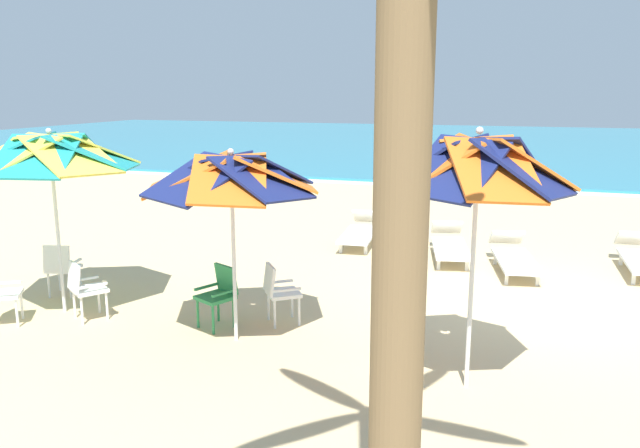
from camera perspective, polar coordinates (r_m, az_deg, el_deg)
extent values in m
plane|color=#D3B784|center=(10.39, 18.85, -6.78)|extent=(80.00, 80.00, 0.00)
cube|color=teal|center=(39.82, 18.57, 6.93)|extent=(80.00, 36.00, 0.10)
cube|color=white|center=(21.63, 18.65, 2.89)|extent=(80.00, 0.70, 0.01)
cylinder|color=silver|center=(6.98, 13.62, -5.71)|extent=(0.05, 0.05, 2.31)
cube|color=orange|center=(6.87, 18.11, 5.31)|extent=(1.12, 1.05, 0.58)
cube|color=navy|center=(7.14, 15.98, 5.68)|extent=(1.07, 1.07, 0.58)
cube|color=orange|center=(7.17, 12.96, 5.86)|extent=(1.05, 1.12, 0.58)
cube|color=navy|center=(6.93, 10.55, 5.76)|extent=(1.07, 1.07, 0.58)
cube|color=orange|center=(6.56, 10.10, 5.42)|extent=(1.12, 1.05, 0.58)
cube|color=navy|center=(6.27, 12.17, 5.02)|extent=(1.07, 1.07, 0.58)
cube|color=orange|center=(6.24, 15.62, 4.82)|extent=(1.05, 1.12, 0.58)
cube|color=navy|center=(6.50, 18.09, 4.94)|extent=(1.07, 1.07, 0.58)
sphere|color=silver|center=(6.67, 14.35, 8.26)|extent=(0.08, 0.08, 0.08)
cube|color=white|center=(7.36, 6.95, -10.42)|extent=(0.49, 0.49, 0.05)
cube|color=white|center=(7.09, 6.85, -9.35)|extent=(0.43, 0.14, 0.40)
cube|color=white|center=(7.34, 5.39, -9.53)|extent=(0.08, 0.40, 0.03)
cube|color=white|center=(7.31, 8.55, -9.71)|extent=(0.08, 0.40, 0.03)
cylinder|color=white|center=(7.63, 5.68, -11.45)|extent=(0.04, 0.04, 0.41)
cylinder|color=white|center=(7.60, 8.37, -11.60)|extent=(0.04, 0.04, 0.41)
cylinder|color=white|center=(7.31, 5.37, -12.54)|extent=(0.04, 0.04, 0.41)
cylinder|color=white|center=(7.28, 8.19, -12.71)|extent=(0.04, 0.04, 0.41)
cylinder|color=silver|center=(8.18, -7.84, -3.67)|extent=(0.05, 0.05, 2.08)
cube|color=orange|center=(7.92, -4.12, 4.63)|extent=(1.30, 1.19, 0.52)
cube|color=navy|center=(8.31, -5.25, 4.96)|extent=(1.21, 1.25, 0.52)
cube|color=orange|center=(8.48, -7.86, 5.04)|extent=(1.19, 1.30, 0.52)
cube|color=navy|center=(8.35, -10.59, 4.85)|extent=(1.25, 1.21, 0.52)
cube|color=orange|center=(7.99, -12.02, 4.46)|extent=(1.30, 1.19, 0.52)
cube|color=navy|center=(7.59, -11.19, 4.10)|extent=(1.21, 1.25, 0.52)
cube|color=orange|center=(7.40, -8.35, 3.99)|extent=(1.19, 1.30, 0.52)
cube|color=navy|center=(7.54, -5.32, 4.22)|extent=(1.25, 1.21, 0.52)
sphere|color=silver|center=(7.91, -8.15, 6.57)|extent=(0.08, 0.08, 0.08)
cube|color=#2D8C4C|center=(8.83, -9.53, -6.61)|extent=(0.59, 0.59, 0.05)
cube|color=#2D8C4C|center=(8.87, -8.55, -4.95)|extent=(0.42, 0.27, 0.40)
cube|color=#2D8C4C|center=(8.64, -8.76, -6.23)|extent=(0.21, 0.37, 0.03)
cube|color=#2D8C4C|center=(8.95, -10.33, -5.64)|extent=(0.21, 0.37, 0.03)
cylinder|color=#2D8C4C|center=(8.67, -9.71, -8.60)|extent=(0.04, 0.04, 0.41)
cylinder|color=#2D8C4C|center=(8.94, -11.07, -8.00)|extent=(0.04, 0.04, 0.41)
cylinder|color=#2D8C4C|center=(8.87, -7.87, -8.05)|extent=(0.04, 0.04, 0.41)
cylinder|color=#2D8C4C|center=(9.13, -9.26, -7.49)|extent=(0.04, 0.04, 0.41)
cube|color=white|center=(8.89, -3.35, -6.32)|extent=(0.62, 0.62, 0.05)
cube|color=white|center=(8.77, -4.64, -5.05)|extent=(0.33, 0.39, 0.40)
cube|color=white|center=(9.04, -3.70, -5.27)|extent=(0.34, 0.27, 0.03)
cube|color=white|center=(8.67, -3.01, -6.03)|extent=(0.34, 0.27, 0.03)
cylinder|color=white|center=(9.17, -2.56, -7.26)|extent=(0.04, 0.04, 0.41)
cylinder|color=white|center=(8.85, -1.92, -7.98)|extent=(0.04, 0.04, 0.41)
cylinder|color=white|center=(9.09, -4.71, -7.48)|extent=(0.04, 0.04, 0.41)
cylinder|color=white|center=(8.77, -4.15, -8.22)|extent=(0.04, 0.04, 0.41)
cylinder|color=silver|center=(9.89, -22.74, -1.26)|extent=(0.05, 0.05, 2.24)
cube|color=teal|center=(9.52, -19.95, 6.24)|extent=(1.40, 1.30, 0.52)
cube|color=#EFDB4C|center=(9.97, -20.29, 6.45)|extent=(1.31, 1.38, 0.52)
cube|color=teal|center=(10.26, -22.30, 6.44)|extent=(1.30, 1.40, 0.52)
cube|color=#EFDB4C|center=(10.24, -24.85, 6.21)|extent=(1.38, 1.31, 0.52)
cube|color=teal|center=(9.91, -26.63, 5.89)|extent=(1.40, 1.30, 0.52)
cube|color=#EFDB4C|center=(9.45, -26.59, 5.65)|extent=(1.31, 1.38, 0.52)
cube|color=teal|center=(9.14, -24.54, 5.65)|extent=(1.30, 1.40, 0.52)
cube|color=#EFDB4C|center=(9.17, -21.70, 5.91)|extent=(1.38, 1.31, 0.52)
sphere|color=silver|center=(9.68, -23.51, 7.79)|extent=(0.08, 0.08, 0.08)
cube|color=white|center=(10.88, -22.34, -3.77)|extent=(0.53, 0.53, 0.05)
cube|color=white|center=(10.65, -22.91, -2.89)|extent=(0.43, 0.19, 0.40)
cube|color=white|center=(10.94, -23.32, -3.17)|extent=(0.13, 0.39, 0.03)
cube|color=white|center=(10.76, -21.43, -3.25)|extent=(0.13, 0.39, 0.03)
cylinder|color=white|center=(11.17, -22.65, -4.63)|extent=(0.04, 0.04, 0.41)
cylinder|color=white|center=(11.02, -21.01, -4.73)|extent=(0.04, 0.04, 0.41)
cylinder|color=white|center=(10.87, -23.48, -5.15)|extent=(0.04, 0.04, 0.41)
cylinder|color=white|center=(10.71, -21.81, -5.26)|extent=(0.04, 0.04, 0.41)
cube|color=white|center=(9.88, -26.85, -5.75)|extent=(0.61, 0.61, 0.05)
cube|color=white|center=(10.04, -26.69, -4.81)|extent=(0.35, 0.25, 0.03)
cube|color=white|center=(9.66, -27.15, -5.48)|extent=(0.35, 0.25, 0.03)
cylinder|color=white|center=(10.08, -25.55, -6.68)|extent=(0.04, 0.04, 0.41)
cylinder|color=white|center=(9.75, -25.91, -7.33)|extent=(0.04, 0.04, 0.41)
cube|color=white|center=(9.62, -20.28, -5.64)|extent=(0.61, 0.61, 0.05)
cube|color=white|center=(9.50, -21.53, -4.53)|extent=(0.40, 0.32, 0.40)
cube|color=white|center=(9.77, -20.68, -4.72)|extent=(0.26, 0.35, 0.03)
cube|color=white|center=(9.40, -19.97, -5.31)|extent=(0.26, 0.35, 0.03)
cylinder|color=white|center=(9.90, -19.51, -6.50)|extent=(0.04, 0.04, 0.41)
cylinder|color=white|center=(9.58, -18.85, -7.07)|extent=(0.04, 0.04, 0.41)
cylinder|color=white|center=(9.81, -21.47, -6.82)|extent=(0.04, 0.04, 0.41)
cylinder|color=white|center=(9.48, -20.88, -7.42)|extent=(0.04, 0.04, 0.41)
cube|color=white|center=(13.52, 26.67, -1.18)|extent=(0.62, 0.50, 0.36)
cube|color=white|center=(11.93, 26.69, -4.45)|extent=(0.06, 0.06, 0.22)
cube|color=white|center=(13.15, 25.75, -2.91)|extent=(0.06, 0.06, 0.22)
cube|color=white|center=(11.75, 17.42, -3.23)|extent=(0.95, 1.79, 0.06)
cube|color=white|center=(12.71, 16.65, -1.16)|extent=(0.69, 0.59, 0.36)
cube|color=white|center=(11.23, 19.23, -4.79)|extent=(0.06, 0.06, 0.22)
cube|color=white|center=(11.13, 16.64, -4.77)|extent=(0.06, 0.06, 0.22)
cube|color=white|center=(12.43, 18.03, -3.10)|extent=(0.06, 0.06, 0.22)
cube|color=white|center=(12.35, 15.69, -3.06)|extent=(0.06, 0.06, 0.22)
cube|color=white|center=(12.34, 11.79, -2.19)|extent=(0.95, 1.79, 0.06)
cube|color=white|center=(13.32, 11.47, -0.29)|extent=(0.69, 0.59, 0.36)
cube|color=white|center=(11.79, 13.25, -3.64)|extent=(0.06, 0.06, 0.22)
cube|color=white|center=(11.75, 10.76, -3.59)|extent=(0.06, 0.06, 0.22)
cube|color=white|center=(13.02, 12.67, -2.12)|extent=(0.06, 0.06, 0.22)
cube|color=white|center=(12.98, 10.42, -2.07)|extent=(0.06, 0.06, 0.22)
cube|color=white|center=(13.24, 3.54, -0.98)|extent=(0.78, 1.75, 0.06)
cube|color=white|center=(14.21, 4.29, 0.70)|extent=(0.65, 0.53, 0.36)
cube|color=white|center=(12.62, 4.18, -2.30)|extent=(0.06, 0.06, 0.22)
cube|color=white|center=(12.71, 1.90, -2.17)|extent=(0.06, 0.06, 0.22)
cube|color=white|center=(13.84, 5.03, -1.01)|extent=(0.06, 0.06, 0.22)
cube|color=white|center=(13.92, 2.95, -0.90)|extent=(0.06, 0.06, 0.22)
cylinder|color=brown|center=(2.74, 7.38, 1.06)|extent=(0.25, 0.25, 5.47)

